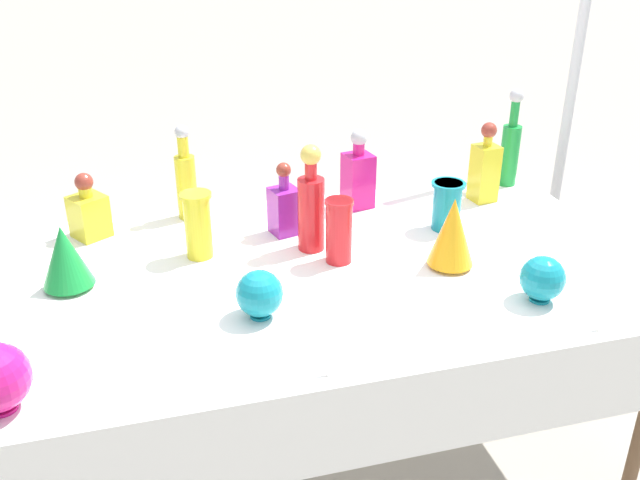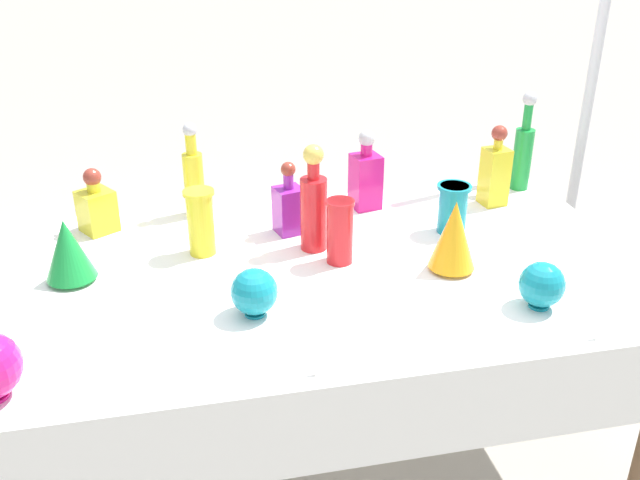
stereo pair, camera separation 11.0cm
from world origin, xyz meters
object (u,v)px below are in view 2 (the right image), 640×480
at_px(slender_vase_1, 340,230).
at_px(canopy_pole, 582,136).
at_px(round_bowl_2, 542,285).
at_px(fluted_vase_0, 68,250).
at_px(square_decanter_0, 495,171).
at_px(square_decanter_2, 366,176).
at_px(slender_vase_2, 201,220).
at_px(tall_bottle_0, 523,150).
at_px(tall_bottle_2, 314,205).
at_px(slender_vase_0, 453,207).
at_px(tall_bottle_1, 194,177).
at_px(square_decanter_3, 289,206).
at_px(round_bowl_0, 254,292).
at_px(square_decanter_1, 97,207).
at_px(fluted_vase_1, 454,235).

relative_size(slender_vase_1, canopy_pole, 0.09).
bearing_deg(round_bowl_2, fluted_vase_0, 161.52).
xyz_separation_m(square_decanter_0, round_bowl_2, (-0.18, -0.71, -0.06)).
height_order(square_decanter_0, square_decanter_2, square_decanter_0).
relative_size(slender_vase_1, slender_vase_2, 0.96).
bearing_deg(tall_bottle_0, fluted_vase_0, -166.34).
xyz_separation_m(tall_bottle_2, canopy_pole, (1.26, 0.53, -0.02)).
bearing_deg(slender_vase_0, canopy_pole, 33.09).
distance_m(tall_bottle_1, square_decanter_0, 1.10).
relative_size(tall_bottle_0, tall_bottle_1, 1.12).
bearing_deg(square_decanter_3, square_decanter_2, 26.13).
bearing_deg(slender_vase_0, slender_vase_2, 178.85).
bearing_deg(square_decanter_3, slender_vase_1, -64.59).
bearing_deg(slender_vase_2, round_bowl_0, -73.96).
relative_size(square_decanter_0, round_bowl_2, 2.21).
bearing_deg(fluted_vase_0, slender_vase_1, -3.62).
xyz_separation_m(slender_vase_1, slender_vase_2, (-0.42, 0.15, 0.00)).
bearing_deg(tall_bottle_2, round_bowl_0, -123.42).
distance_m(slender_vase_1, round_bowl_2, 0.62).
xyz_separation_m(slender_vase_0, round_bowl_2, (0.06, -0.52, -0.02)).
height_order(slender_vase_1, canopy_pole, canopy_pole).
height_order(tall_bottle_2, canopy_pole, canopy_pole).
bearing_deg(square_decanter_1, square_decanter_0, -2.59).
bearing_deg(square_decanter_3, tall_bottle_1, 144.38).
bearing_deg(tall_bottle_1, square_decanter_2, -6.08).
distance_m(slender_vase_1, fluted_vase_1, 0.35).
bearing_deg(tall_bottle_0, tall_bottle_2, -159.06).
relative_size(square_decanter_2, round_bowl_2, 2.15).
bearing_deg(tall_bottle_1, fluted_vase_1, -38.32).
relative_size(tall_bottle_2, square_decanter_3, 1.40).
height_order(slender_vase_1, round_bowl_2, slender_vase_1).
height_order(square_decanter_2, slender_vase_2, square_decanter_2).
xyz_separation_m(square_decanter_1, canopy_pole, (1.96, 0.24, 0.04)).
height_order(tall_bottle_0, square_decanter_1, tall_bottle_0).
bearing_deg(slender_vase_2, slender_vase_0, -1.15).
height_order(tall_bottle_2, square_decanter_2, tall_bottle_2).
relative_size(slender_vase_2, fluted_vase_0, 1.09).
distance_m(square_decanter_2, round_bowl_0, 0.82).
height_order(tall_bottle_0, slender_vase_0, tall_bottle_0).
relative_size(tall_bottle_0, fluted_vase_1, 1.68).
distance_m(tall_bottle_0, slender_vase_2, 1.29).
bearing_deg(canopy_pole, slender_vase_2, -163.25).
bearing_deg(square_decanter_1, slender_vase_2, -35.91).
bearing_deg(tall_bottle_1, square_decanter_1, -168.01).
bearing_deg(fluted_vase_1, tall_bottle_1, 141.68).
xyz_separation_m(tall_bottle_0, tall_bottle_1, (-1.26, 0.01, -0.01)).
bearing_deg(square_decanter_0, fluted_vase_0, -169.35).
height_order(slender_vase_2, fluted_vase_1, fluted_vase_1).
distance_m(square_decanter_2, round_bowl_2, 0.84).
height_order(slender_vase_2, canopy_pole, canopy_pole).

